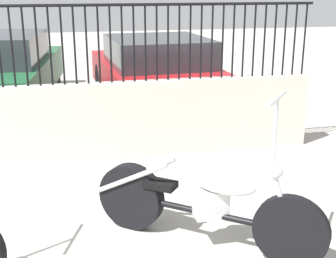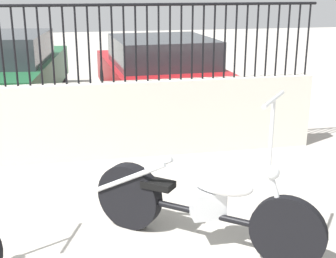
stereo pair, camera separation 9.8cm
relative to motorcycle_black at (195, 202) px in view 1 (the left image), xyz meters
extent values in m
cylinder|color=black|center=(-1.59, 2.26, 1.09)|extent=(0.02, 0.02, 0.96)
cylinder|color=black|center=(-1.45, 2.26, 1.09)|extent=(0.02, 0.02, 0.96)
cylinder|color=black|center=(-1.31, 2.26, 1.09)|extent=(0.02, 0.02, 0.96)
cylinder|color=black|center=(-1.16, 2.26, 1.09)|extent=(0.02, 0.02, 0.96)
cylinder|color=black|center=(-1.02, 2.26, 1.09)|extent=(0.02, 0.02, 0.96)
cylinder|color=black|center=(-0.87, 2.26, 1.09)|extent=(0.02, 0.02, 0.96)
cylinder|color=black|center=(-0.73, 2.26, 1.09)|extent=(0.02, 0.02, 0.96)
cylinder|color=black|center=(-0.59, 2.26, 1.09)|extent=(0.02, 0.02, 0.96)
cylinder|color=black|center=(-0.44, 2.26, 1.09)|extent=(0.02, 0.02, 0.96)
cylinder|color=black|center=(-0.30, 2.26, 1.09)|extent=(0.02, 0.02, 0.96)
cylinder|color=black|center=(-0.16, 2.26, 1.09)|extent=(0.02, 0.02, 0.96)
cylinder|color=black|center=(-0.01, 2.26, 1.09)|extent=(0.02, 0.02, 0.96)
cylinder|color=black|center=(0.13, 2.26, 1.09)|extent=(0.02, 0.02, 0.96)
cylinder|color=black|center=(0.28, 2.26, 1.09)|extent=(0.02, 0.02, 0.96)
cylinder|color=black|center=(0.42, 2.26, 1.09)|extent=(0.02, 0.02, 0.96)
cylinder|color=black|center=(0.56, 2.26, 1.09)|extent=(0.02, 0.02, 0.96)
cylinder|color=black|center=(0.71, 2.26, 1.09)|extent=(0.02, 0.02, 0.96)
cylinder|color=black|center=(0.85, 2.26, 1.09)|extent=(0.02, 0.02, 0.96)
cylinder|color=black|center=(1.00, 2.26, 1.09)|extent=(0.02, 0.02, 0.96)
cylinder|color=black|center=(1.14, 2.26, 1.09)|extent=(0.02, 0.02, 0.96)
cylinder|color=black|center=(1.28, 2.26, 1.09)|extent=(0.02, 0.02, 0.96)
cylinder|color=black|center=(1.43, 2.26, 1.09)|extent=(0.02, 0.02, 0.96)
cylinder|color=black|center=(1.57, 2.26, 1.09)|extent=(0.02, 0.02, 0.96)
cylinder|color=black|center=(1.72, 2.26, 1.09)|extent=(0.02, 0.02, 0.96)
cylinder|color=black|center=(1.86, 2.26, 1.09)|extent=(0.02, 0.02, 0.96)
cylinder|color=black|center=(2.00, 2.26, 1.09)|extent=(0.02, 0.02, 0.96)
cylinder|color=black|center=(2.15, 2.26, 1.09)|extent=(0.02, 0.02, 0.96)
cylinder|color=black|center=(0.64, -0.51, -0.08)|extent=(0.53, 0.44, 0.61)
cylinder|color=black|center=(-0.49, 0.39, -0.08)|extent=(0.57, 0.49, 0.62)
cylinder|color=black|center=(0.08, -0.06, -0.08)|extent=(1.08, 0.88, 0.06)
cube|color=silver|center=(0.11, -0.09, 0.02)|extent=(0.28, 0.18, 0.24)
ellipsoid|color=white|center=(0.21, -0.17, 0.22)|extent=(0.54, 0.48, 0.18)
cube|color=black|center=(-0.26, 0.21, 0.10)|extent=(0.32, 0.30, 0.06)
cylinder|color=silver|center=(0.57, -0.46, 0.17)|extent=(0.20, 0.17, 0.51)
sphere|color=silver|center=(0.52, -0.42, 0.40)|extent=(0.11, 0.11, 0.11)
cylinder|color=silver|center=(0.50, -0.40, 0.70)|extent=(0.03, 0.03, 0.56)
cylinder|color=silver|center=(0.50, -0.40, 0.98)|extent=(0.35, 0.43, 0.03)
cylinder|color=silver|center=(-0.50, 0.31, 0.14)|extent=(0.59, 0.49, 0.41)
cylinder|color=silver|center=(-0.41, 0.42, 0.14)|extent=(0.59, 0.49, 0.41)
cylinder|color=black|center=(-1.19, 6.54, -0.06)|extent=(0.18, 0.65, 0.64)
cylinder|color=black|center=(-1.49, 3.97, -0.06)|extent=(0.18, 0.65, 0.64)
cylinder|color=black|center=(-0.31, 5.93, -0.06)|extent=(0.14, 0.64, 0.64)
cylinder|color=black|center=(1.41, 6.01, -0.06)|extent=(0.14, 0.64, 0.64)
cylinder|color=black|center=(-0.19, 3.49, -0.06)|extent=(0.14, 0.64, 0.64)
cylinder|color=black|center=(1.53, 3.57, -0.06)|extent=(0.14, 0.64, 0.64)
cube|color=#AD191E|center=(0.61, 4.75, 0.14)|extent=(2.03, 4.03, 0.57)
cube|color=#2D3338|center=(0.62, 4.55, 0.67)|extent=(1.74, 1.97, 0.47)
camera|label=1|loc=(-1.03, -3.50, 1.78)|focal=50.00mm
camera|label=2|loc=(-0.93, -3.52, 1.78)|focal=50.00mm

